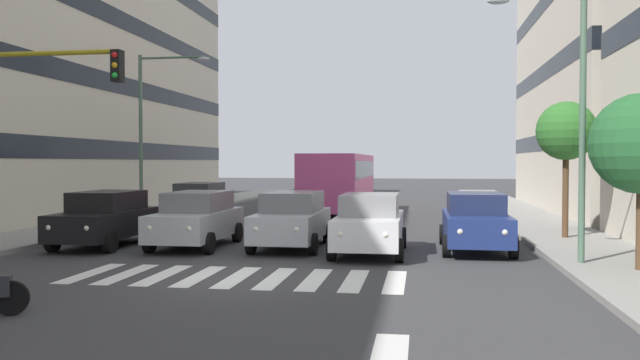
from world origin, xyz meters
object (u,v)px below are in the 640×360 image
object	(u,v)px
car_1	(370,223)
car_2	(292,219)
car_3	(197,219)
street_lamp_left	(567,96)
car_0	(475,221)
street_tree_1	(566,132)
traffic_light_gantry	(10,120)
street_lamp_right	(152,118)
car_row2_0	(199,202)
bus_behind_traffic	(340,178)
car_4	(106,218)

from	to	relation	value
car_1	car_2	xyz separation A→B (m)	(2.47, -0.93, 0.00)
car_3	street_lamp_left	bearing A→B (deg)	166.73
car_0	street_tree_1	size ratio (longest dim) A/B	0.99
traffic_light_gantry	street_lamp_right	size ratio (longest dim) A/B	0.76
car_1	car_row2_0	xyz separation A→B (m)	(8.30, -8.91, 0.00)
car_1	traffic_light_gantry	distance (m)	9.85
street_lamp_right	car_1	bearing A→B (deg)	140.51
car_3	street_lamp_left	distance (m)	11.26
car_row2_0	street_lamp_right	bearing A→B (deg)	13.39
car_row2_0	car_3	bearing A→B (deg)	109.11
car_1	car_row2_0	distance (m)	12.17
car_0	car_3	bearing A→B (deg)	3.01
street_tree_1	car_0	bearing A→B (deg)	40.59
car_row2_0	street_tree_1	xyz separation A→B (m)	(-14.47, 5.12, 2.76)
car_1	car_2	world-z (taller)	same
car_1	car_3	xyz separation A→B (m)	(5.44, -0.67, 0.00)
car_row2_0	bus_behind_traffic	size ratio (longest dim) A/B	0.42
car_0	street_lamp_right	distance (m)	15.63
car_0	traffic_light_gantry	xyz separation A→B (m)	(11.64, 5.06, 2.81)
traffic_light_gantry	car_3	bearing A→B (deg)	-124.27
street_lamp_right	car_3	bearing A→B (deg)	121.71
car_2	traffic_light_gantry	distance (m)	8.30
car_row2_0	traffic_light_gantry	bearing A→B (deg)	88.72
car_1	traffic_light_gantry	size ratio (longest dim) A/B	0.81
car_4	bus_behind_traffic	size ratio (longest dim) A/B	0.42
car_0	street_tree_1	world-z (taller)	street_tree_1
car_3	car_4	distance (m)	2.90
car_0	bus_behind_traffic	world-z (taller)	bus_behind_traffic
bus_behind_traffic	street_lamp_right	size ratio (longest dim) A/B	1.46
car_2	car_3	world-z (taller)	same
car_3	car_row2_0	size ratio (longest dim) A/B	1.00
street_tree_1	car_4	bearing A→B (deg)	13.09
street_lamp_left	street_tree_1	size ratio (longest dim) A/B	1.51
car_2	car_row2_0	bearing A→B (deg)	-53.86
car_0	bus_behind_traffic	xyz separation A→B (m)	(5.53, -11.77, 0.97)
traffic_light_gantry	street_lamp_left	distance (m)	13.77
car_1	bus_behind_traffic	size ratio (longest dim) A/B	0.42
car_1	traffic_light_gantry	bearing A→B (deg)	24.64
car_2	car_0	bearing A→B (deg)	-178.01
car_0	car_4	distance (m)	11.42
car_4	street_lamp_left	world-z (taller)	street_lamp_left
car_row2_0	traffic_light_gantry	xyz separation A→B (m)	(0.29, 12.84, 2.81)
car_3	street_lamp_left	size ratio (longest dim) A/B	0.65
car_4	traffic_light_gantry	size ratio (longest dim) A/B	0.81
car_0	street_tree_1	distance (m)	4.95
car_3	car_1	bearing A→B (deg)	172.96
car_0	traffic_light_gantry	distance (m)	13.00
car_4	bus_behind_traffic	world-z (taller)	bus_behind_traffic
car_4	street_tree_1	distance (m)	15.15
car_2	street_lamp_right	distance (m)	11.43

